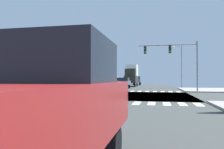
{
  "coord_description": "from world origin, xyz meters",
  "views": [
    {
      "loc": [
        3.7,
        -22.58,
        1.66
      ],
      "look_at": [
        -1.54,
        2.57,
        2.17
      ],
      "focal_mm": 35.65,
      "sensor_mm": 36.0,
      "label": 1
    }
  ],
  "objects_px": {
    "sedan_crossing_2": "(124,82)",
    "pickup_trailing_2": "(34,105)",
    "bank_building": "(27,74)",
    "box_truck_nearside_1": "(132,75)",
    "sedan_farside_1": "(65,83)",
    "sedan_leading_3": "(116,81)",
    "street_lamp": "(180,63)",
    "pickup_queued_1": "(137,80)",
    "traffic_signal_mast": "(173,55)"
  },
  "relations": [
    {
      "from": "sedan_crossing_2",
      "to": "pickup_trailing_2",
      "type": "xyz_separation_m",
      "value": [
        4.0,
        -34.49,
        0.17
      ]
    },
    {
      "from": "bank_building",
      "to": "box_truck_nearside_1",
      "type": "height_order",
      "value": "bank_building"
    },
    {
      "from": "bank_building",
      "to": "sedan_farside_1",
      "type": "bearing_deg",
      "value": -41.23
    },
    {
      "from": "sedan_leading_3",
      "to": "pickup_trailing_2",
      "type": "distance_m",
      "value": 43.45
    },
    {
      "from": "bank_building",
      "to": "sedan_leading_3",
      "type": "xyz_separation_m",
      "value": [
        14.81,
        9.1,
        -1.46
      ]
    },
    {
      "from": "street_lamp",
      "to": "box_truck_nearside_1",
      "type": "relative_size",
      "value": 1.04
    },
    {
      "from": "street_lamp",
      "to": "pickup_queued_1",
      "type": "distance_m",
      "value": 22.02
    },
    {
      "from": "bank_building",
      "to": "box_truck_nearside_1",
      "type": "bearing_deg",
      "value": 33.78
    },
    {
      "from": "box_truck_nearside_1",
      "to": "sedan_crossing_2",
      "type": "xyz_separation_m",
      "value": [
        0.0,
        -11.21,
        -1.45
      ]
    },
    {
      "from": "bank_building",
      "to": "pickup_queued_1",
      "type": "height_order",
      "value": "bank_building"
    },
    {
      "from": "bank_building",
      "to": "pickup_trailing_2",
      "type": "bearing_deg",
      "value": -57.16
    },
    {
      "from": "street_lamp",
      "to": "sedan_leading_3",
      "type": "xyz_separation_m",
      "value": [
        -12.54,
        4.47,
        -3.42
      ]
    },
    {
      "from": "sedan_leading_3",
      "to": "sedan_crossing_2",
      "type": "bearing_deg",
      "value": 109.66
    },
    {
      "from": "sedan_farside_1",
      "to": "bank_building",
      "type": "bearing_deg",
      "value": -131.23
    },
    {
      "from": "pickup_queued_1",
      "to": "pickup_trailing_2",
      "type": "relative_size",
      "value": 1.0
    },
    {
      "from": "sedan_crossing_2",
      "to": "sedan_farside_1",
      "type": "bearing_deg",
      "value": 62.77
    },
    {
      "from": "box_truck_nearside_1",
      "to": "sedan_farside_1",
      "type": "distance_m",
      "value": 23.23
    },
    {
      "from": "pickup_queued_1",
      "to": "pickup_trailing_2",
      "type": "bearing_deg",
      "value": 93.95
    },
    {
      "from": "street_lamp",
      "to": "pickup_queued_1",
      "type": "bearing_deg",
      "value": 115.97
    },
    {
      "from": "street_lamp",
      "to": "bank_building",
      "type": "distance_m",
      "value": 27.81
    },
    {
      "from": "street_lamp",
      "to": "box_truck_nearside_1",
      "type": "xyz_separation_m",
      "value": [
        -9.54,
        7.28,
        -1.97
      ]
    },
    {
      "from": "street_lamp",
      "to": "bank_building",
      "type": "xyz_separation_m",
      "value": [
        -27.35,
        -4.63,
        -1.96
      ]
    },
    {
      "from": "traffic_signal_mast",
      "to": "street_lamp",
      "type": "xyz_separation_m",
      "value": [
        1.94,
        11.89,
        -0.25
      ]
    },
    {
      "from": "traffic_signal_mast",
      "to": "sedan_crossing_2",
      "type": "height_order",
      "value": "traffic_signal_mast"
    },
    {
      "from": "street_lamp",
      "to": "sedan_farside_1",
      "type": "distance_m",
      "value": 21.83
    },
    {
      "from": "sedan_farside_1",
      "to": "pickup_queued_1",
      "type": "bearing_deg",
      "value": 170.55
    },
    {
      "from": "traffic_signal_mast",
      "to": "sedan_leading_3",
      "type": "bearing_deg",
      "value": 122.94
    },
    {
      "from": "traffic_signal_mast",
      "to": "sedan_leading_3",
      "type": "height_order",
      "value": "traffic_signal_mast"
    },
    {
      "from": "bank_building",
      "to": "box_truck_nearside_1",
      "type": "relative_size",
      "value": 1.86
    },
    {
      "from": "box_truck_nearside_1",
      "to": "sedan_leading_3",
      "type": "xyz_separation_m",
      "value": [
        -3.0,
        -2.82,
        -1.45
      ]
    },
    {
      "from": "pickup_queued_1",
      "to": "box_truck_nearside_1",
      "type": "bearing_deg",
      "value": 90.0
    },
    {
      "from": "sedan_farside_1",
      "to": "pickup_trailing_2",
      "type": "height_order",
      "value": "pickup_trailing_2"
    },
    {
      "from": "bank_building",
      "to": "sedan_farside_1",
      "type": "xyz_separation_m",
      "value": [
        12.03,
        -10.54,
        -1.46
      ]
    },
    {
      "from": "street_lamp",
      "to": "sedan_farside_1",
      "type": "xyz_separation_m",
      "value": [
        -15.32,
        -15.17,
        -3.42
      ]
    },
    {
      "from": "street_lamp",
      "to": "sedan_farside_1",
      "type": "height_order",
      "value": "street_lamp"
    },
    {
      "from": "traffic_signal_mast",
      "to": "pickup_queued_1",
      "type": "distance_m",
      "value": 32.56
    },
    {
      "from": "sedan_leading_3",
      "to": "street_lamp",
      "type": "bearing_deg",
      "value": 160.38
    },
    {
      "from": "box_truck_nearside_1",
      "to": "sedan_farside_1",
      "type": "relative_size",
      "value": 1.67
    },
    {
      "from": "pickup_queued_1",
      "to": "pickup_trailing_2",
      "type": "xyz_separation_m",
      "value": [
        4.0,
        -58.0,
        0.0
      ]
    },
    {
      "from": "box_truck_nearside_1",
      "to": "pickup_queued_1",
      "type": "xyz_separation_m",
      "value": [
        0.0,
        12.3,
        -1.27
      ]
    },
    {
      "from": "sedan_farside_1",
      "to": "pickup_trailing_2",
      "type": "xyz_separation_m",
      "value": [
        9.79,
        -23.25,
        0.17
      ]
    },
    {
      "from": "traffic_signal_mast",
      "to": "bank_building",
      "type": "distance_m",
      "value": 26.52
    },
    {
      "from": "sedan_crossing_2",
      "to": "pickup_queued_1",
      "type": "height_order",
      "value": "pickup_queued_1"
    },
    {
      "from": "box_truck_nearside_1",
      "to": "street_lamp",
      "type": "bearing_deg",
      "value": 142.62
    },
    {
      "from": "bank_building",
      "to": "pickup_queued_1",
      "type": "relative_size",
      "value": 2.63
    },
    {
      "from": "box_truck_nearside_1",
      "to": "sedan_crossing_2",
      "type": "bearing_deg",
      "value": 90.0
    },
    {
      "from": "box_truck_nearside_1",
      "to": "sedan_crossing_2",
      "type": "relative_size",
      "value": 1.67
    },
    {
      "from": "bank_building",
      "to": "pickup_trailing_2",
      "type": "xyz_separation_m",
      "value": [
        21.81,
        -33.79,
        -1.28
      ]
    },
    {
      "from": "street_lamp",
      "to": "pickup_trailing_2",
      "type": "distance_m",
      "value": 38.95
    },
    {
      "from": "sedan_crossing_2",
      "to": "pickup_queued_1",
      "type": "bearing_deg",
      "value": -90.0
    }
  ]
}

